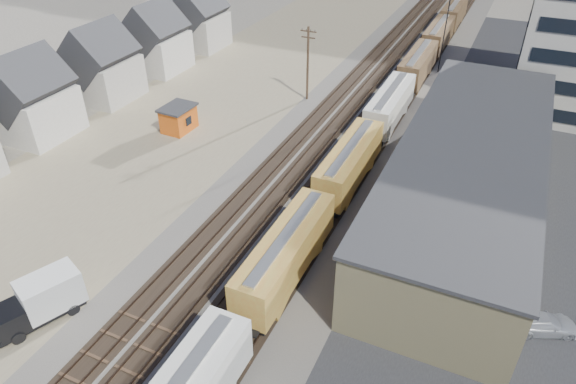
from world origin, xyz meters
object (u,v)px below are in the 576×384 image
at_px(freight_train, 372,131).
at_px(parked_car_blue, 554,98).
at_px(maintenance_shed, 178,118).
at_px(parked_car_silver, 543,324).
at_px(box_truck, 41,300).
at_px(utility_pole_north, 308,62).

distance_m(freight_train, parked_car_blue, 29.95).
bearing_deg(maintenance_shed, freight_train, 10.67).
xyz_separation_m(parked_car_silver, parked_car_blue, (-0.32, 43.26, 0.07)).
distance_m(freight_train, box_truck, 36.90).
xyz_separation_m(maintenance_shed, parked_car_blue, (41.69, 27.66, -0.83)).
relative_size(utility_pole_north, parked_car_blue, 1.77).
relative_size(box_truck, parked_car_silver, 1.40).
height_order(utility_pole_north, parked_car_silver, utility_pole_north).
bearing_deg(parked_car_blue, parked_car_silver, -152.36).
distance_m(freight_train, maintenance_shed, 23.44).
bearing_deg(utility_pole_north, freight_train, -41.08).
height_order(freight_train, maintenance_shed, freight_train).
height_order(utility_pole_north, box_truck, utility_pole_north).
bearing_deg(utility_pole_north, maintenance_shed, -125.42).
bearing_deg(parked_car_blue, freight_train, 168.52).
xyz_separation_m(box_truck, parked_car_silver, (33.63, 13.92, -1.05)).
relative_size(freight_train, parked_car_blue, 21.23).
relative_size(maintenance_shed, parked_car_silver, 0.90).
height_order(freight_train, utility_pole_north, utility_pole_north).
bearing_deg(box_truck, utility_pole_north, 87.01).
bearing_deg(parked_car_silver, maintenance_shed, 46.70).
height_order(freight_train, parked_car_silver, freight_train).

